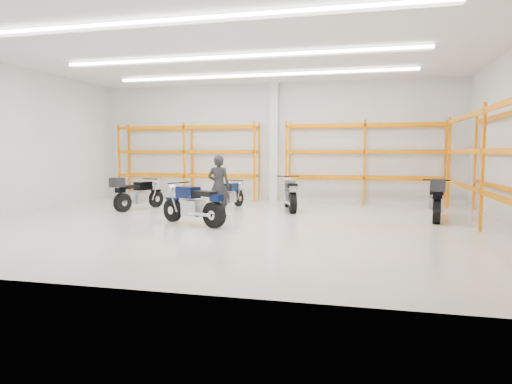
% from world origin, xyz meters
% --- Properties ---
extents(ground, '(14.00, 14.00, 0.00)m').
position_xyz_m(ground, '(0.00, 0.00, 0.00)').
color(ground, beige).
rests_on(ground, ground).
extents(room_shell, '(14.02, 12.02, 4.51)m').
position_xyz_m(room_shell, '(0.00, 0.03, 3.28)').
color(room_shell, silver).
rests_on(room_shell, ground).
extents(motorcycle_main, '(2.04, 1.12, 1.08)m').
position_xyz_m(motorcycle_main, '(-0.76, -0.63, 0.50)').
color(motorcycle_main, black).
rests_on(motorcycle_main, ground).
extents(motorcycle_back_a, '(0.99, 2.05, 1.08)m').
position_xyz_m(motorcycle_back_a, '(-3.70, 1.72, 0.52)').
color(motorcycle_back_a, black).
rests_on(motorcycle_back_a, ground).
extents(motorcycle_back_b, '(0.73, 1.85, 0.92)m').
position_xyz_m(motorcycle_back_b, '(-0.94, 2.81, 0.43)').
color(motorcycle_back_b, black).
rests_on(motorcycle_back_b, ground).
extents(motorcycle_back_c, '(0.89, 2.16, 1.08)m').
position_xyz_m(motorcycle_back_c, '(1.12, 2.82, 0.51)').
color(motorcycle_back_c, black).
rests_on(motorcycle_back_c, ground).
extents(motorcycle_back_d, '(0.74, 2.30, 1.18)m').
position_xyz_m(motorcycle_back_d, '(5.33, 1.62, 0.56)').
color(motorcycle_back_d, black).
rests_on(motorcycle_back_d, ground).
extents(standing_man, '(0.66, 0.44, 1.78)m').
position_xyz_m(standing_man, '(-0.67, 1.03, 0.89)').
color(standing_man, black).
rests_on(standing_man, ground).
extents(structural_column, '(0.32, 0.32, 4.50)m').
position_xyz_m(structural_column, '(0.00, 5.82, 2.25)').
color(structural_column, white).
rests_on(structural_column, ground).
extents(pallet_racking_back_left, '(5.67, 0.87, 3.00)m').
position_xyz_m(pallet_racking_back_left, '(-3.40, 5.48, 1.79)').
color(pallet_racking_back_left, '#E36A00').
rests_on(pallet_racking_back_left, ground).
extents(pallet_racking_back_right, '(5.67, 0.87, 3.00)m').
position_xyz_m(pallet_racking_back_right, '(3.40, 5.48, 1.79)').
color(pallet_racking_back_right, '#E36A00').
rests_on(pallet_racking_back_right, ground).
extents(pallet_racking_side, '(0.87, 9.07, 3.00)m').
position_xyz_m(pallet_racking_side, '(6.48, 0.00, 1.81)').
color(pallet_racking_side, '#E36A00').
rests_on(pallet_racking_side, ground).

